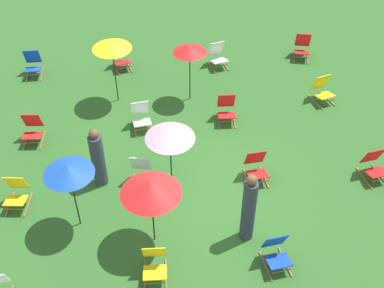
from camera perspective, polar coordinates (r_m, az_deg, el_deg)
The scene contains 22 objects.
ground_plane at distance 12.39m, azimuth 0.84°, elevation -5.40°, with size 40.00×40.00×0.00m, color #2D6026.
deckchair_0 at distance 12.56m, azimuth 7.22°, elevation -2.57°, with size 0.51×0.78×0.83m.
deckchair_1 at distance 12.38m, azimuth -5.85°, elevation -3.25°, with size 0.64×0.85×0.83m.
deckchair_2 at distance 14.23m, azimuth 3.89°, elevation 3.93°, with size 0.55×0.80×0.83m.
deckchair_3 at distance 16.81m, azimuth -17.43°, elevation 8.56°, with size 0.51×0.78×0.83m.
deckchair_5 at distance 16.54m, azimuth -7.99°, elevation 9.61°, with size 0.64×0.85×0.83m.
deckchair_6 at distance 14.18m, azimuth -17.48°, elevation 1.60°, with size 0.58×0.82×0.83m.
deckchair_7 at distance 10.67m, azimuth -4.22°, elevation -13.22°, with size 0.55×0.80×0.83m.
deckchair_8 at distance 16.49m, azimuth 2.87°, elevation 9.88°, with size 0.62×0.84×0.83m.
deckchair_9 at distance 10.94m, azimuth 9.45°, elevation -11.89°, with size 0.54×0.80×0.83m.
deckchair_10 at distance 12.55m, azimuth -19.10°, elevation -5.19°, with size 0.60×0.83×0.83m.
deckchair_11 at distance 17.29m, azimuth 12.27°, elevation 10.57°, with size 0.67×0.86×0.83m.
deckchair_12 at distance 15.41m, azimuth 14.40°, elevation 5.91°, with size 0.65×0.86×0.83m.
deckchair_13 at distance 14.01m, azimuth -5.75°, elevation 3.11°, with size 0.55×0.80×0.83m.
deckchair_14 at distance 13.29m, azimuth 19.75°, elevation -2.25°, with size 0.56×0.81×0.83m.
umbrella_0 at distance 10.23m, azimuth -4.67°, elevation -4.91°, with size 1.27×1.27×1.82m.
umbrella_1 at distance 11.60m, azimuth -2.50°, elevation 1.20°, with size 1.17×1.17×1.69m.
umbrella_2 at distance 14.25m, azimuth -0.25°, elevation 10.59°, with size 0.95×0.95×1.81m.
umbrella_3 at distance 14.26m, azimuth -9.01°, elevation 10.96°, with size 1.10×1.10×2.01m.
umbrella_4 at distance 10.78m, azimuth -13.71°, elevation -2.86°, with size 1.08×1.08×1.83m.
person_0 at distance 10.90m, azimuth 6.38°, elevation -7.26°, with size 0.42×0.42×1.89m.
person_1 at distance 12.27m, azimuth -10.52°, elevation -1.63°, with size 0.47×0.47×1.68m.
Camera 1 is at (-1.45, -8.27, 9.11)m, focal length 47.53 mm.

